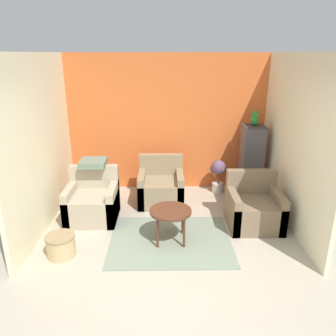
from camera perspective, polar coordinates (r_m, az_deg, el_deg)
The scene contains 14 objects.
ground_plane at distance 4.37m, azimuth 0.30°, elevation -18.62°, with size 20.00×20.00×0.00m, color #B2A893.
wall_back_accent at distance 6.63m, azimuth -0.19°, elevation 7.75°, with size 4.04×0.06×2.71m.
wall_left at distance 5.48m, azimuth -21.36°, elevation 3.91°, with size 0.06×3.02×2.71m.
wall_right at distance 5.53m, azimuth 21.15°, elevation 4.07°, with size 0.06×3.02×2.71m.
area_rug at distance 5.09m, azimuth 0.43°, elevation -12.45°, with size 1.82×1.47×0.01m.
coffee_table at distance 4.86m, azimuth 0.44°, elevation -7.90°, with size 0.62×0.62×0.52m.
armchair_left at distance 5.73m, azimuth -12.99°, elevation -5.91°, with size 0.83×0.79×0.86m.
armchair_right at distance 5.56m, azimuth 14.70°, elevation -6.89°, with size 0.83×0.79×0.86m.
armchair_middle at distance 6.19m, azimuth -1.24°, elevation -3.45°, with size 0.83×0.79×0.86m.
birdcage at distance 6.55m, azimuth 14.24°, elevation 1.04°, with size 0.45×0.45×1.41m.
parrot at distance 6.35m, azimuth 14.86°, elevation 8.32°, with size 0.13×0.24×0.29m.
potted_plant at distance 6.66m, azimuth 8.72°, elevation -0.80°, with size 0.32×0.29×0.68m.
wicker_basket at distance 4.91m, azimuth -18.17°, elevation -12.60°, with size 0.41×0.41×0.31m.
throw_pillow at distance 5.77m, azimuth -12.88°, elevation 0.92°, with size 0.44×0.44×0.10m.
Camera 1 is at (-0.07, -3.44, 2.69)m, focal length 35.00 mm.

